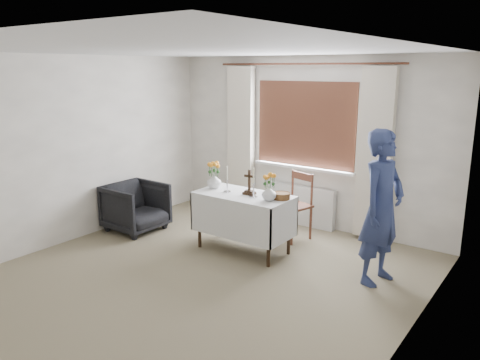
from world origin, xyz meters
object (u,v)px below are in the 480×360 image
object	(u,v)px
wooden_cross	(249,182)
flower_vase_left	(214,181)
person	(382,208)
flower_vase_right	(269,193)
wooden_chair	(292,207)
altar_table	(243,223)
armchair	(136,207)

from	to	relation	value
wooden_cross	flower_vase_left	distance (m)	0.56
person	flower_vase_right	size ratio (longest dim) A/B	9.23
wooden_chair	wooden_cross	bearing A→B (deg)	-91.88
wooden_chair	flower_vase_right	size ratio (longest dim) A/B	5.01
wooden_chair	flower_vase_right	world-z (taller)	flower_vase_right
altar_table	wooden_chair	bearing A→B (deg)	69.30
person	flower_vase_left	distance (m)	2.23
wooden_chair	wooden_cross	world-z (taller)	wooden_cross
altar_table	flower_vase_left	size ratio (longest dim) A/B	6.23
person	flower_vase_left	bearing A→B (deg)	104.88
flower_vase_left	person	bearing A→B (deg)	3.40
person	flower_vase_left	world-z (taller)	person
person	wooden_cross	size ratio (longest dim) A/B	5.36
armchair	wooden_chair	bearing A→B (deg)	-62.09
wooden_chair	flower_vase_left	bearing A→B (deg)	-121.59
flower_vase_right	altar_table	bearing A→B (deg)	173.28
person	altar_table	bearing A→B (deg)	106.65
armchair	person	xyz separation A→B (m)	(3.45, 0.43, 0.50)
wooden_chair	flower_vase_right	distance (m)	0.91
altar_table	wooden_cross	bearing A→B (deg)	30.07
flower_vase_left	altar_table	bearing A→B (deg)	-2.81
wooden_chair	armchair	bearing A→B (deg)	-137.50
person	flower_vase_right	world-z (taller)	person
wooden_chair	flower_vase_left	world-z (taller)	flower_vase_left
altar_table	person	world-z (taller)	person
altar_table	flower_vase_right	world-z (taller)	flower_vase_right
wooden_cross	altar_table	bearing A→B (deg)	-158.05
flower_vase_left	flower_vase_right	world-z (taller)	flower_vase_left
armchair	person	distance (m)	3.52
altar_table	person	bearing A→B (deg)	5.17
armchair	flower_vase_right	world-z (taller)	flower_vase_right
wooden_cross	flower_vase_left	bearing A→B (deg)	173.26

